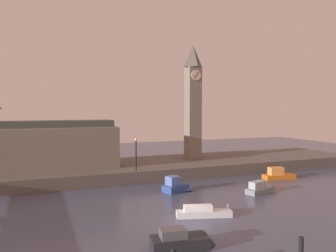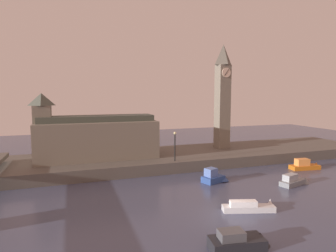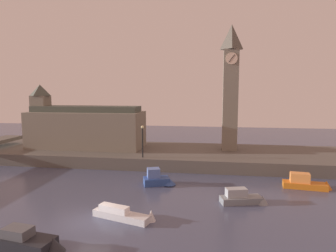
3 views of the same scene
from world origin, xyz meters
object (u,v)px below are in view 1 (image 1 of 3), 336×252
at_px(parliament_hall, 46,145).
at_px(boat_cruiser_grey, 263,189).
at_px(boat_patrol_orange, 281,175).
at_px(streetlamp, 136,150).
at_px(clock_tower, 193,100).
at_px(boat_ferry_white, 208,212).
at_px(boat_barge_dark, 185,240).
at_px(boat_tour_blue, 177,186).

xyz_separation_m(parliament_hall, boat_cruiser_grey, (21.11, -14.65, -3.99)).
xyz_separation_m(parliament_hall, boat_patrol_orange, (27.72, -9.72, -3.94)).
height_order(streetlamp, boat_patrol_orange, streetlamp).
bearing_deg(clock_tower, streetlamp, -148.91).
relative_size(boat_cruiser_grey, boat_ferry_white, 0.83).
height_order(boat_cruiser_grey, boat_ferry_white, boat_cruiser_grey).
height_order(boat_patrol_orange, boat_barge_dark, boat_patrol_orange).
bearing_deg(boat_cruiser_grey, boat_patrol_orange, 36.70).
relative_size(streetlamp, boat_barge_dark, 0.86).
relative_size(boat_cruiser_grey, boat_patrol_orange, 0.89).
height_order(parliament_hall, streetlamp, parliament_hall).
bearing_deg(boat_patrol_orange, boat_tour_blue, -175.97).
distance_m(boat_cruiser_grey, boat_patrol_orange, 8.25).
relative_size(boat_cruiser_grey, boat_barge_dark, 0.95).
distance_m(boat_tour_blue, boat_patrol_orange, 14.86).
relative_size(boat_barge_dark, boat_ferry_white, 0.88).
xyz_separation_m(boat_tour_blue, boat_patrol_orange, (14.83, 1.04, -0.09)).
bearing_deg(boat_tour_blue, boat_cruiser_grey, -25.31).
bearing_deg(clock_tower, boat_cruiser_grey, -87.98).
bearing_deg(parliament_hall, clock_tower, 3.34).
bearing_deg(streetlamp, boat_cruiser_grey, -40.13).
bearing_deg(boat_cruiser_grey, boat_ferry_white, -152.91).
bearing_deg(streetlamp, boat_barge_dark, -96.98).
relative_size(clock_tower, streetlamp, 4.29).
bearing_deg(boat_tour_blue, boat_ferry_white, -95.87).
height_order(streetlamp, boat_barge_dark, streetlamp).
bearing_deg(boat_ferry_white, boat_patrol_orange, 31.38).
distance_m(boat_patrol_orange, boat_ferry_white, 18.39).
bearing_deg(boat_barge_dark, boat_patrol_orange, 35.97).
distance_m(boat_patrol_orange, boat_barge_dark, 24.88).
distance_m(boat_tour_blue, boat_barge_dark, 14.58).
distance_m(clock_tower, streetlamp, 13.87).
xyz_separation_m(streetlamp, boat_cruiser_grey, (11.19, -9.43, -3.49)).
relative_size(parliament_hall, boat_ferry_white, 3.10).
bearing_deg(boat_tour_blue, boat_patrol_orange, 4.03).
bearing_deg(boat_tour_blue, clock_tower, 57.38).
height_order(streetlamp, boat_tour_blue, streetlamp).
xyz_separation_m(boat_tour_blue, boat_barge_dark, (-5.31, -13.57, -0.06)).
xyz_separation_m(parliament_hall, boat_ferry_white, (12.02, -19.29, -4.05)).
bearing_deg(boat_ferry_white, parliament_hall, 121.91).
distance_m(streetlamp, boat_tour_blue, 7.13).
distance_m(parliament_hall, boat_patrol_orange, 29.64).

